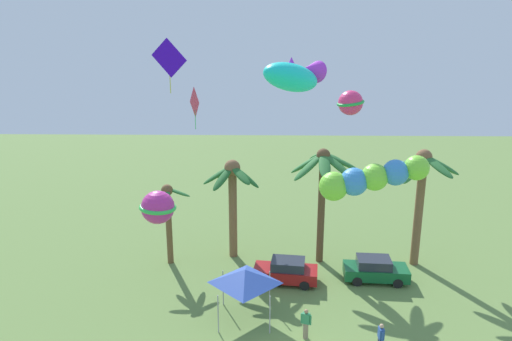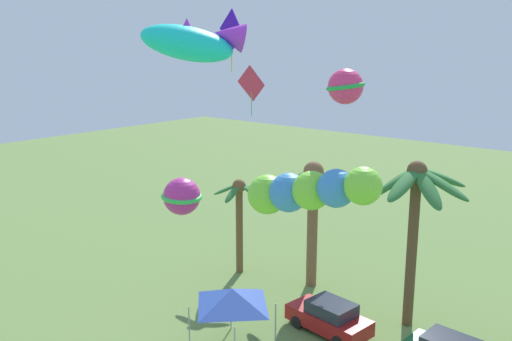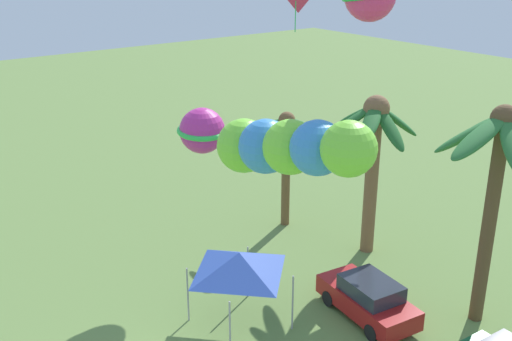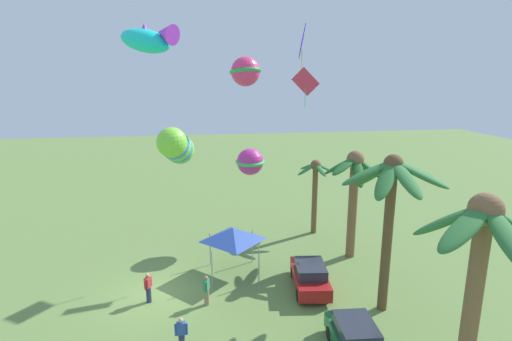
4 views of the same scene
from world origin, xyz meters
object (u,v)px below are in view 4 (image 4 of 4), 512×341
Objects in this scene: spectator_0 at (207,290)px; kite_diamond_0 at (306,82)px; kite_ball_2 at (250,162)px; kite_fish_5 at (148,39)px; palm_tree_2 at (354,180)px; kite_tube_4 at (177,147)px; palm_tree_3 at (315,181)px; festival_tent at (233,234)px; parked_car_1 at (310,276)px; parked_car_0 at (356,341)px; spectator_1 at (148,288)px; spectator_2 at (181,335)px; kite_diamond_1 at (302,42)px; palm_tree_1 at (392,190)px; kite_ball_3 at (245,72)px; palm_tree_0 at (479,257)px.

kite_diamond_0 reaches higher than spectator_0.
kite_ball_2 is 11.45m from kite_fish_5.
kite_tube_4 reaches higher than palm_tree_2.
palm_tree_3 is 8.56m from festival_tent.
festival_tent is at bearing 154.01° from kite_tube_4.
palm_tree_3 is 2.23× the size of kite_diamond_0.
palm_tree_2 is 6.66m from parked_car_1.
kite_tube_4 is 1.42× the size of kite_fish_5.
parked_car_0 is 2.52× the size of spectator_1.
parked_car_1 is 11.61m from kite_diamond_0.
spectator_0 is 3.86m from festival_tent.
spectator_1 is 4.46m from spectator_2.
palm_tree_2 is 6.78m from kite_diamond_0.
kite_diamond_1 is 0.96× the size of kite_fish_5.
palm_tree_2 is at bearing 173.96° from palm_tree_1.
spectator_2 reaches higher than parked_car_1.
spectator_0 is 3.01m from spectator_1.
kite_diamond_0 is at bearing 149.71° from kite_ball_3.
parked_car_1 is at bearing -128.92° from palm_tree_1.
spectator_0 is 0.51× the size of kite_diamond_1.
kite_ball_2 is (-7.88, 3.31, 4.84)m from spectator_0.
parked_car_1 is 1.83× the size of kite_ball_2.
palm_tree_1 is at bearing 94.10° from kite_tube_4.
palm_tree_2 is 4.21× the size of kite_ball_3.
palm_tree_3 is at bearing 145.25° from kite_diamond_0.
kite_fish_5 is (-4.37, -1.10, 12.09)m from spectator_2.
spectator_1 is at bearing -121.69° from parked_car_0.
palm_tree_0 is 3.19× the size of kite_diamond_0.
parked_car_1 is 2.56× the size of spectator_0.
kite_tube_4 is (0.45, -2.82, -2.91)m from kite_ball_3.
kite_fish_5 is at bearing -125.87° from kite_ball_3.
spectator_1 reaches higher than parked_car_1.
palm_tree_2 is 2.42× the size of festival_tent.
kite_diamond_0 is at bearing 120.13° from spectator_1.
parked_car_0 is at bearing -20.06° from palm_tree_2.
kite_diamond_0 reaches higher than kite_tube_4.
kite_fish_5 is (-2.67, -10.87, 6.75)m from palm_tree_1.
parked_car_0 is 11.85m from kite_ball_3.
palm_tree_3 is 3.47× the size of spectator_2.
kite_tube_4 is (-2.40, -6.97, 7.82)m from parked_car_0.
festival_tent is 5.99m from kite_ball_2.
palm_tree_3 is at bearing 148.70° from kite_ball_3.
kite_ball_3 reaches higher than palm_tree_0.
parked_car_1 is 1.42× the size of festival_tent.
palm_tree_0 reaches higher than palm_tree_2.
palm_tree_0 is at bearing 64.06° from spectator_2.
festival_tent is (-2.33, -3.95, 1.72)m from parked_car_1.
parked_car_0 is 7.64m from spectator_0.
kite_ball_2 is 0.69× the size of kite_fish_5.
festival_tent is (-4.78, -6.98, -3.68)m from palm_tree_1.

